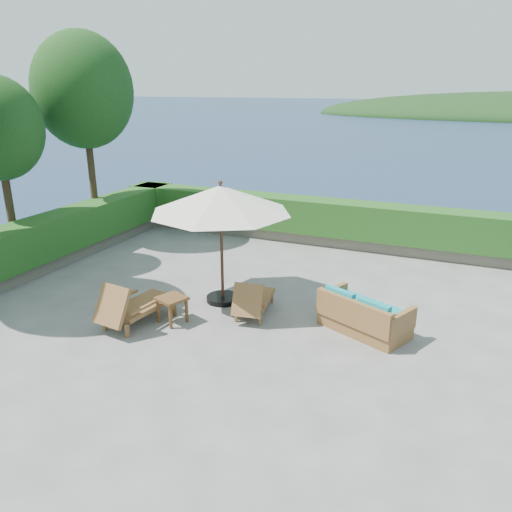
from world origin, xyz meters
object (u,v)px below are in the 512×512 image
at_px(patio_umbrella, 221,200).
at_px(wicker_loveseat, 363,317).
at_px(lounge_left, 133,305).
at_px(side_table, 172,302).
at_px(lounge_right, 253,299).

bearing_deg(patio_umbrella, wicker_loveseat, -4.81).
distance_m(lounge_left, wicker_loveseat, 4.54).
bearing_deg(patio_umbrella, lounge_left, -123.50).
bearing_deg(lounge_left, wicker_loveseat, 26.74).
bearing_deg(side_table, lounge_left, -150.30).
xyz_separation_m(patio_umbrella, lounge_right, (0.90, -0.38, -1.93)).
height_order(lounge_left, side_table, lounge_left).
xyz_separation_m(lounge_left, side_table, (0.67, 0.38, 0.04)).
relative_size(lounge_right, wicker_loveseat, 0.80).
distance_m(patio_umbrella, lounge_right, 2.17).
bearing_deg(wicker_loveseat, lounge_right, -152.46).
bearing_deg(side_table, patio_umbrella, 70.83).
relative_size(side_table, wicker_loveseat, 0.35).
distance_m(patio_umbrella, wicker_loveseat, 3.73).
xyz_separation_m(patio_umbrella, side_table, (-0.46, -1.34, -1.83)).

